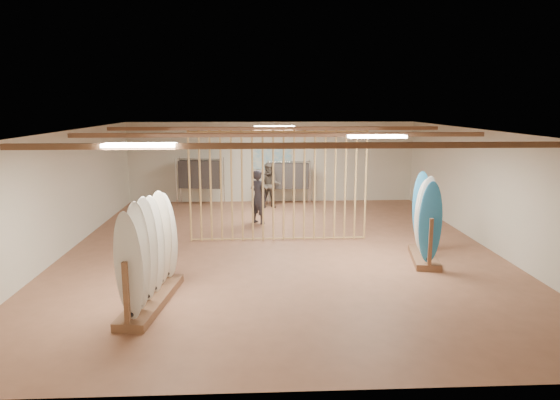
{
  "coord_description": "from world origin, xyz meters",
  "views": [
    {
      "loc": [
        -0.56,
        -11.46,
        3.42
      ],
      "look_at": [
        0.0,
        0.0,
        1.2
      ],
      "focal_mm": 32.0,
      "sensor_mm": 36.0,
      "label": 1
    }
  ],
  "objects_px": {
    "rack_right": "(425,233)",
    "clothing_rack_b": "(289,176)",
    "rack_left": "(150,269)",
    "clothing_rack_a": "(200,174)",
    "shopper_a": "(258,193)",
    "shopper_b": "(270,182)"
  },
  "relations": [
    {
      "from": "rack_right",
      "to": "clothing_rack_b",
      "type": "xyz_separation_m",
      "value": [
        -2.58,
        6.4,
        0.36
      ]
    },
    {
      "from": "rack_left",
      "to": "rack_right",
      "type": "relative_size",
      "value": 1.26
    },
    {
      "from": "rack_right",
      "to": "clothing_rack_a",
      "type": "height_order",
      "value": "rack_right"
    },
    {
      "from": "shopper_a",
      "to": "clothing_rack_a",
      "type": "bearing_deg",
      "value": -12.82
    },
    {
      "from": "clothing_rack_b",
      "to": "shopper_b",
      "type": "bearing_deg",
      "value": -140.76
    },
    {
      "from": "rack_right",
      "to": "clothing_rack_a",
      "type": "distance_m",
      "value": 8.52
    },
    {
      "from": "clothing_rack_b",
      "to": "shopper_a",
      "type": "distance_m",
      "value": 2.93
    },
    {
      "from": "clothing_rack_b",
      "to": "shopper_a",
      "type": "height_order",
      "value": "shopper_a"
    },
    {
      "from": "rack_left",
      "to": "rack_right",
      "type": "height_order",
      "value": "rack_right"
    },
    {
      "from": "clothing_rack_a",
      "to": "shopper_b",
      "type": "xyz_separation_m",
      "value": [
        2.35,
        -0.54,
        -0.21
      ]
    },
    {
      "from": "rack_right",
      "to": "clothing_rack_b",
      "type": "relative_size",
      "value": 1.23
    },
    {
      "from": "clothing_rack_b",
      "to": "shopper_b",
      "type": "xyz_separation_m",
      "value": [
        -0.67,
        -0.54,
        -0.14
      ]
    },
    {
      "from": "rack_left",
      "to": "clothing_rack_a",
      "type": "bearing_deg",
      "value": 97.39
    },
    {
      "from": "rack_right",
      "to": "shopper_b",
      "type": "height_order",
      "value": "rack_right"
    },
    {
      "from": "clothing_rack_b",
      "to": "rack_left",
      "type": "bearing_deg",
      "value": -109.06
    },
    {
      "from": "rack_left",
      "to": "clothing_rack_a",
      "type": "relative_size",
      "value": 1.43
    },
    {
      "from": "rack_right",
      "to": "clothing_rack_b",
      "type": "height_order",
      "value": "rack_right"
    },
    {
      "from": "clothing_rack_b",
      "to": "shopper_b",
      "type": "height_order",
      "value": "shopper_b"
    },
    {
      "from": "rack_right",
      "to": "clothing_rack_a",
      "type": "bearing_deg",
      "value": 141.98
    },
    {
      "from": "rack_left",
      "to": "shopper_a",
      "type": "xyz_separation_m",
      "value": [
        1.89,
        5.86,
        0.25
      ]
    },
    {
      "from": "shopper_b",
      "to": "rack_left",
      "type": "bearing_deg",
      "value": -96.91
    },
    {
      "from": "shopper_a",
      "to": "rack_left",
      "type": "bearing_deg",
      "value": 113.66
    }
  ]
}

